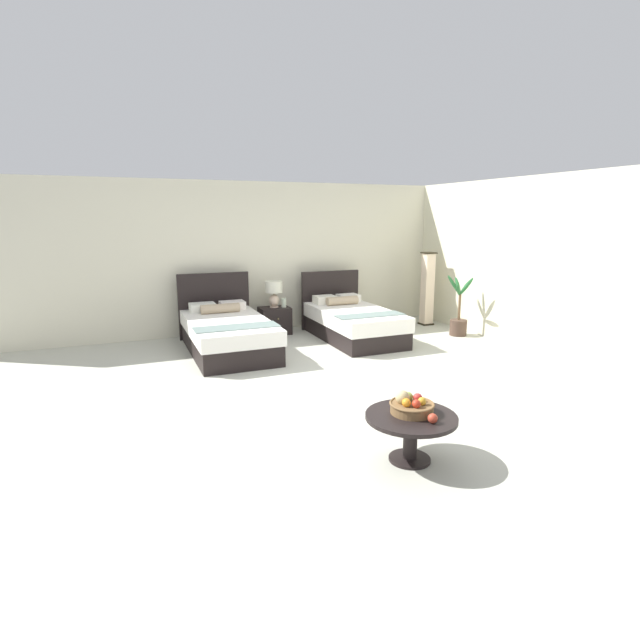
{
  "coord_description": "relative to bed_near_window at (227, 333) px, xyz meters",
  "views": [
    {
      "loc": [
        -2.6,
        -5.42,
        2.07
      ],
      "look_at": [
        -0.11,
        0.58,
        0.7
      ],
      "focal_mm": 27.68,
      "sensor_mm": 36.0,
      "label": 1
    }
  ],
  "objects": [
    {
      "name": "ground_plane",
      "position": [
        1.08,
        -2.02,
        -0.3
      ],
      "size": [
        10.3,
        10.24,
        0.02
      ],
      "primitive_type": "cube",
      "color": "beige"
    },
    {
      "name": "wall_back",
      "position": [
        1.08,
        1.31,
        1.04
      ],
      "size": [
        10.3,
        0.12,
        2.67
      ],
      "primitive_type": "cube",
      "color": "beige",
      "rests_on": "ground"
    },
    {
      "name": "wall_side_right",
      "position": [
        4.43,
        -1.62,
        1.04
      ],
      "size": [
        0.12,
        5.84,
        2.67
      ],
      "primitive_type": "cube",
      "color": "beige",
      "rests_on": "ground"
    },
    {
      "name": "bed_near_window",
      "position": [
        0.0,
        0.0,
        0.0
      ],
      "size": [
        1.21,
        2.2,
        1.12
      ],
      "color": "black",
      "rests_on": "ground"
    },
    {
      "name": "bed_near_corner",
      "position": [
        2.16,
        -0.0,
        -0.0
      ],
      "size": [
        1.14,
        2.07,
        1.07
      ],
      "color": "black",
      "rests_on": "ground"
    },
    {
      "name": "nightstand",
      "position": [
        1.03,
        0.84,
        -0.05
      ],
      "size": [
        0.53,
        0.43,
        0.48
      ],
      "color": "black",
      "rests_on": "ground"
    },
    {
      "name": "table_lamp",
      "position": [
        1.03,
        0.86,
        0.48
      ],
      "size": [
        0.3,
        0.3,
        0.47
      ],
      "color": "beige",
      "rests_on": "nightstand"
    },
    {
      "name": "vase",
      "position": [
        1.19,
        0.8,
        0.27
      ],
      "size": [
        0.09,
        0.09,
        0.16
      ],
      "color": "silver",
      "rests_on": "nightstand"
    },
    {
      "name": "coffee_table",
      "position": [
        0.7,
        -4.1,
        0.03
      ],
      "size": [
        0.78,
        0.78,
        0.42
      ],
      "color": "black",
      "rests_on": "ground"
    },
    {
      "name": "fruit_bowl",
      "position": [
        0.72,
        -4.06,
        0.19
      ],
      "size": [
        0.39,
        0.39,
        0.2
      ],
      "color": "brown",
      "rests_on": "coffee_table"
    },
    {
      "name": "loose_apple",
      "position": [
        0.77,
        -4.31,
        0.16
      ],
      "size": [
        0.08,
        0.08,
        0.08
      ],
      "color": "#B83C27",
      "rests_on": "coffee_table"
    },
    {
      "name": "floor_lamp_corner",
      "position": [
        4.0,
        0.47,
        0.4
      ],
      "size": [
        0.23,
        0.23,
        1.4
      ],
      "color": "black",
      "rests_on": "ground"
    },
    {
      "name": "potted_palm",
      "position": [
        4.0,
        -0.51,
        0.01
      ],
      "size": [
        0.47,
        0.49,
        1.08
      ],
      "color": "#4A372B",
      "rests_on": "ground"
    }
  ]
}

